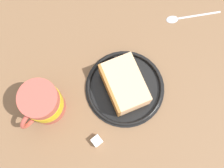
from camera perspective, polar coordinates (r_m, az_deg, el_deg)
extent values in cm
cube|color=brown|center=(68.83, 0.19, 0.17)|extent=(110.17, 110.17, 3.50)
cylinder|color=black|center=(66.46, 2.56, -0.81)|extent=(18.24, 18.24, 0.65)
torus|color=black|center=(65.81, 2.59, -0.67)|extent=(17.48, 17.48, 0.70)
cube|color=#9E662D|center=(65.85, 2.58, -0.68)|extent=(11.92, 8.16, 0.60)
cube|color=#EAB27F|center=(62.97, 2.70, -0.04)|extent=(11.92, 8.16, 5.35)
cube|color=#9E662D|center=(62.55, -0.54, -1.35)|extent=(11.30, 1.68, 5.35)
cylinder|color=#BF4C3F|center=(62.39, -13.48, -3.62)|extent=(8.04, 8.04, 10.47)
cylinder|color=yellow|center=(62.28, -13.50, -3.60)|extent=(8.20, 8.20, 3.78)
cylinder|color=brown|center=(58.33, -14.43, -2.82)|extent=(7.07, 7.07, 0.40)
torus|color=#BF4C3F|center=(62.51, -15.85, -6.45)|extent=(3.98, 5.06, 5.54)
ellipsoid|color=silver|center=(73.99, 11.86, 12.51)|extent=(2.37, 3.23, 0.80)
cylinder|color=silver|center=(76.28, 16.91, 12.97)|extent=(1.87, 10.73, 0.50)
cube|color=white|center=(64.04, -3.01, -11.18)|extent=(2.59, 2.59, 1.99)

